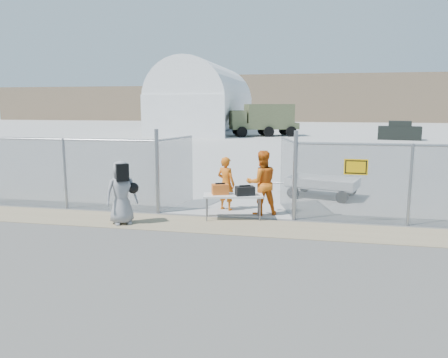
% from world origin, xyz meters
% --- Properties ---
extents(ground, '(160.00, 160.00, 0.00)m').
position_xyz_m(ground, '(0.00, 0.00, 0.00)').
color(ground, '#545454').
extents(tarmac_inside, '(160.00, 80.00, 0.01)m').
position_xyz_m(tarmac_inside, '(0.00, 42.00, 0.01)').
color(tarmac_inside, '#ABABA8').
rests_on(tarmac_inside, ground).
extents(dirt_strip, '(44.00, 1.60, 0.01)m').
position_xyz_m(dirt_strip, '(0.00, 1.00, 0.01)').
color(dirt_strip, gray).
rests_on(dirt_strip, ground).
extents(distant_hills, '(140.00, 6.00, 9.00)m').
position_xyz_m(distant_hills, '(5.00, 78.00, 4.50)').
color(distant_hills, '#7F684F').
rests_on(distant_hills, ground).
extents(chain_link_fence, '(40.00, 0.20, 2.20)m').
position_xyz_m(chain_link_fence, '(0.00, 2.00, 1.10)').
color(chain_link_fence, gray).
rests_on(chain_link_fence, ground).
extents(quonset_hangar, '(9.00, 18.00, 8.00)m').
position_xyz_m(quonset_hangar, '(-10.00, 40.00, 4.00)').
color(quonset_hangar, white).
rests_on(quonset_hangar, ground).
extents(folding_table, '(1.76, 1.02, 0.70)m').
position_xyz_m(folding_table, '(0.30, 1.78, 0.35)').
color(folding_table, silver).
rests_on(folding_table, ground).
extents(orange_bag, '(0.53, 0.45, 0.28)m').
position_xyz_m(orange_bag, '(-0.06, 1.76, 0.85)').
color(orange_bag, orange).
rests_on(orange_bag, folding_table).
extents(black_duffel, '(0.59, 0.48, 0.25)m').
position_xyz_m(black_duffel, '(0.65, 1.75, 0.83)').
color(black_duffel, black).
rests_on(black_duffel, folding_table).
extents(security_worker_left, '(0.71, 0.61, 1.65)m').
position_xyz_m(security_worker_left, '(-0.10, 2.79, 0.82)').
color(security_worker_left, orange).
rests_on(security_worker_left, ground).
extents(security_worker_right, '(1.12, 1.01, 1.89)m').
position_xyz_m(security_worker_right, '(1.03, 2.45, 0.95)').
color(security_worker_right, orange).
rests_on(security_worker_right, ground).
extents(visitor, '(1.01, 0.95, 1.73)m').
position_xyz_m(visitor, '(-2.54, 0.67, 0.86)').
color(visitor, gray).
rests_on(visitor, ground).
extents(utility_trailer, '(3.38, 2.36, 0.74)m').
position_xyz_m(utility_trailer, '(2.83, 5.31, 0.37)').
color(utility_trailer, silver).
rests_on(utility_trailer, ground).
extents(military_truck, '(7.34, 4.72, 3.28)m').
position_xyz_m(military_truck, '(-2.57, 35.36, 1.64)').
color(military_truck, '#5A613D').
rests_on(military_truck, ground).
extents(parked_vehicle_near, '(3.97, 2.25, 1.70)m').
position_xyz_m(parked_vehicle_near, '(10.31, 32.99, 0.85)').
color(parked_vehicle_near, black).
rests_on(parked_vehicle_near, ground).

